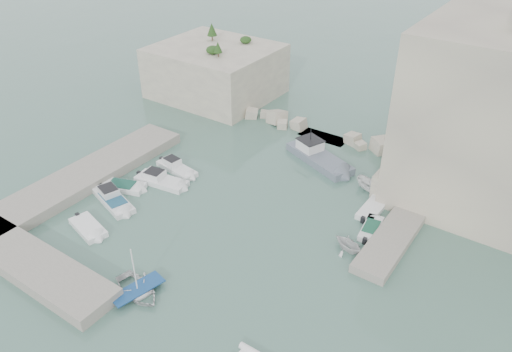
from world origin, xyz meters
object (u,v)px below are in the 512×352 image
Objects in this scene: tender_east_c at (374,209)px; work_boat at (319,162)px; motorboat_a at (177,171)px; tender_east_a at (348,250)px; motorboat_d at (114,203)px; rowboat at (138,293)px; motorboat_c at (122,188)px; motorboat_e at (89,230)px; tender_east_b at (371,231)px; tender_east_d at (371,192)px; motorboat_b at (162,183)px.

tender_east_c is 0.57× the size of work_boat.
tender_east_c is (20.57, 5.52, 0.00)m from motorboat_a.
tender_east_a is 0.31× the size of work_boat.
motorboat_a is 21.30m from tender_east_c.
motorboat_d is 1.23× the size of tender_east_c.
rowboat is at bearing -72.51° from work_boat.
work_boat is (14.22, 16.30, 0.00)m from motorboat_c.
motorboat_a is 18.26m from rowboat.
motorboat_c is 15.53m from rowboat.
tender_east_a is (20.81, 11.01, 0.00)m from motorboat_e.
motorboat_a is 21.81m from tender_east_b.
tender_east_b is at bearing 41.55° from motorboat_d.
motorboat_c is 1.24× the size of tender_east_b.
tender_east_c is at bearing -135.02° from tender_east_d.
rowboat is 25.33m from tender_east_d.
motorboat_b is at bearing 91.11° from motorboat_d.
motorboat_e is 0.49× the size of work_boat.
motorboat_b reaches higher than tender_east_c.
rowboat is (9.55, -3.06, 0.00)m from motorboat_e.
motorboat_d is 23.26m from tender_east_a.
motorboat_d reaches higher than tender_east_c.
motorboat_a is at bearing 89.87° from motorboat_b.
motorboat_c is at bearing -140.35° from motorboat_b.
motorboat_c is at bearing 135.28° from motorboat_d.
motorboat_d reaches higher than motorboat_c.
motorboat_a reaches higher than motorboat_e.
motorboat_e and tender_east_c have the same top height.
motorboat_b is 1.34× the size of rowboat.
work_boat is at bearing 8.22° from rowboat.
motorboat_e is at bearing 133.54° from tender_east_a.
motorboat_c is at bearing 116.59° from tender_east_c.
rowboat is (9.84, -15.38, 0.00)m from motorboat_a.
tender_east_c is at bearing 23.73° from motorboat_a.
motorboat_e is at bearing 116.46° from tender_east_b.
motorboat_b is 9.55m from motorboat_e.
work_boat is at bearing 50.31° from motorboat_a.
tender_east_d reaches higher than motorboat_e.
tender_east_b is 6.47m from tender_east_d.
motorboat_a is 1.93× the size of tender_east_a.
tender_east_a is (23.47, 4.46, 0.00)m from motorboat_c.
motorboat_a is at bearing -116.45° from work_boat.
motorboat_b is 1.18× the size of motorboat_c.
motorboat_b reaches higher than tender_east_b.
tender_east_a reaches higher than motorboat_c.
rowboat is at bearing -60.98° from motorboat_b.
motorboat_c is at bearing 64.46° from rowboat.
rowboat is 25.99m from work_boat.
tender_east_b is at bearing 14.50° from motorboat_a.
tender_east_b is at bearing -139.77° from tender_east_d.
motorboat_a is 1.08× the size of motorboat_c.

